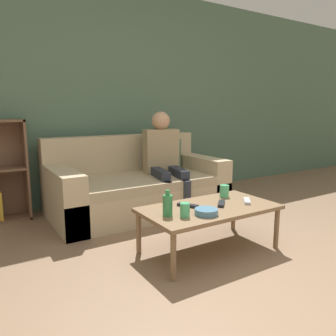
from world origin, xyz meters
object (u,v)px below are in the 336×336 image
(tv_remote_1, at_px, (247,201))
(bottle, at_px, (168,205))
(tv_remote_0, at_px, (221,204))
(cup_near, at_px, (185,210))
(coffee_table, at_px, (209,211))
(cup_far, at_px, (224,191))
(couch, at_px, (137,187))
(person_adult, at_px, (163,154))
(snack_bowl, at_px, (207,212))
(tv_remote_2, at_px, (188,205))

(tv_remote_1, bearing_deg, bottle, -142.59)
(tv_remote_0, xyz_separation_m, tv_remote_1, (0.23, -0.05, 0.00))
(cup_near, bearing_deg, tv_remote_0, 12.13)
(cup_near, bearing_deg, bottle, 138.01)
(coffee_table, xyz_separation_m, cup_far, (0.30, 0.17, 0.09))
(couch, relative_size, cup_far, 17.69)
(couch, relative_size, tv_remote_1, 11.79)
(cup_near, height_order, tv_remote_0, cup_near)
(person_adult, xyz_separation_m, bottle, (-0.69, -1.20, -0.19))
(cup_far, bearing_deg, bottle, -165.30)
(tv_remote_1, distance_m, snack_bowl, 0.50)
(cup_near, relative_size, snack_bowl, 0.60)
(person_adult, relative_size, cup_near, 10.76)
(tv_remote_0, height_order, tv_remote_2, same)
(bottle, bearing_deg, tv_remote_0, 0.71)
(bottle, bearing_deg, cup_near, -41.99)
(tv_remote_0, height_order, bottle, bottle)
(cup_near, relative_size, bottle, 0.54)
(person_adult, distance_m, bottle, 1.40)
(person_adult, distance_m, tv_remote_0, 1.23)
(person_adult, distance_m, cup_far, 1.04)
(person_adult, bearing_deg, tv_remote_0, -86.44)
(person_adult, distance_m, tv_remote_1, 1.27)
(cup_far, distance_m, tv_remote_1, 0.24)
(tv_remote_1, distance_m, bottle, 0.76)
(bottle, bearing_deg, coffee_table, 2.85)
(tv_remote_0, height_order, snack_bowl, snack_bowl)
(person_adult, bearing_deg, tv_remote_2, -99.85)
(coffee_table, relative_size, cup_far, 10.25)
(coffee_table, relative_size, tv_remote_2, 6.40)
(cup_near, relative_size, tv_remote_2, 0.61)
(person_adult, distance_m, cup_near, 1.43)
(cup_near, bearing_deg, tv_remote_1, 3.35)
(coffee_table, bearing_deg, tv_remote_2, 148.94)
(couch, distance_m, person_adult, 0.48)
(coffee_table, distance_m, tv_remote_0, 0.12)
(coffee_table, height_order, cup_near, cup_near)
(tv_remote_0, distance_m, bottle, 0.52)
(coffee_table, height_order, bottle, bottle)
(coffee_table, height_order, snack_bowl, snack_bowl)
(coffee_table, distance_m, cup_far, 0.35)
(couch, bearing_deg, coffee_table, -89.56)
(couch, bearing_deg, bottle, -106.99)
(tv_remote_2, height_order, bottle, bottle)
(cup_far, xyz_separation_m, snack_bowl, (-0.45, -0.31, -0.03))
(tv_remote_0, relative_size, snack_bowl, 0.89)
(cup_near, relative_size, tv_remote_1, 0.65)
(tv_remote_1, bearing_deg, snack_bowl, -129.65)
(coffee_table, relative_size, person_adult, 0.98)
(cup_near, bearing_deg, couch, 77.67)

